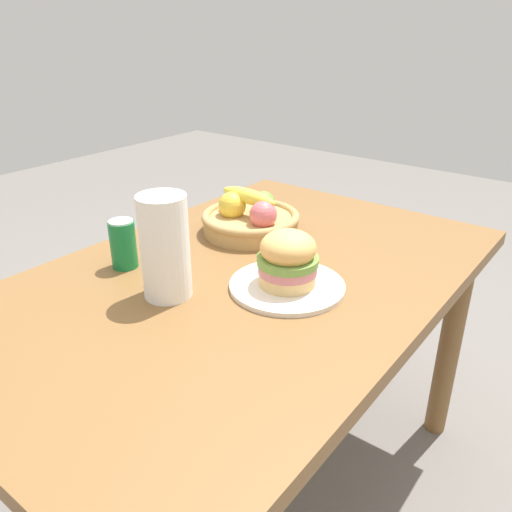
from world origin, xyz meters
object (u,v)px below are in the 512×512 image
object	(u,v)px
plate	(287,286)
soda_can	(123,244)
fruit_basket	(251,218)
paper_towel_roll	(165,247)
sandwich	(288,259)

from	to	relation	value
plate	soda_can	bearing A→B (deg)	111.57
fruit_basket	plate	bearing A→B (deg)	-128.02
soda_can	fruit_basket	world-z (taller)	fruit_basket
soda_can	paper_towel_roll	bearing A→B (deg)	-100.53
fruit_basket	sandwich	bearing A→B (deg)	-128.02
sandwich	plate	bearing A→B (deg)	0.00
plate	paper_towel_roll	xyz separation A→B (m)	(-0.19, 0.20, 0.11)
plate	sandwich	world-z (taller)	sandwich
plate	sandwich	size ratio (longest dim) A/B	1.90
plate	soda_can	distance (m)	0.43
fruit_basket	paper_towel_roll	world-z (taller)	paper_towel_roll
plate	paper_towel_roll	distance (m)	0.30
soda_can	paper_towel_roll	xyz separation A→B (m)	(-0.04, -0.20, 0.06)
soda_can	paper_towel_roll	distance (m)	0.21
soda_can	plate	bearing A→B (deg)	-68.43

